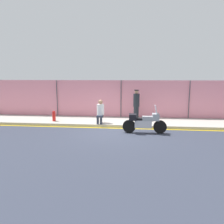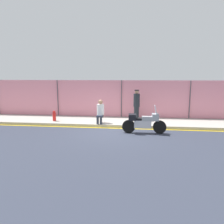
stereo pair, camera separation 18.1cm
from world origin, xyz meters
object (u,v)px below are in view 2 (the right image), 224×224
(person_seated_on_curb, at_px, (100,110))
(officer_standing, at_px, (137,104))
(fire_hydrant, at_px, (54,116))
(motorcycle, at_px, (144,122))

(person_seated_on_curb, bearing_deg, officer_standing, 30.61)
(fire_hydrant, bearing_deg, motorcycle, -17.13)
(officer_standing, xyz_separation_m, person_seated_on_curb, (-2.07, -1.22, -0.22))
(officer_standing, bearing_deg, person_seated_on_curb, -149.39)
(motorcycle, distance_m, fire_hydrant, 5.60)
(officer_standing, relative_size, fire_hydrant, 2.93)
(officer_standing, height_order, person_seated_on_curb, officer_standing)
(person_seated_on_curb, bearing_deg, motorcycle, -29.90)
(motorcycle, bearing_deg, officer_standing, 96.66)
(officer_standing, relative_size, person_seated_on_curb, 1.38)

